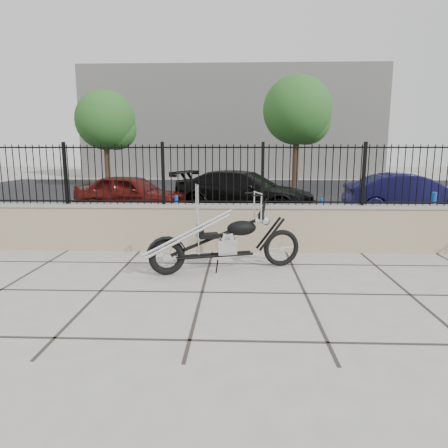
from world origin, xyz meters
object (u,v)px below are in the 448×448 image
at_px(car_black, 244,192).
at_px(car_blue, 409,194).
at_px(chopper_motorcycle, 223,227).
at_px(car_red, 132,194).

height_order(car_black, car_blue, car_black).
bearing_deg(car_blue, chopper_motorcycle, 142.11).
relative_size(car_black, car_blue, 1.19).
xyz_separation_m(chopper_motorcycle, car_red, (-3.25, 6.28, -0.12)).
distance_m(car_red, car_black, 3.70).
xyz_separation_m(car_red, car_black, (3.69, 0.21, 0.05)).
bearing_deg(car_red, car_black, -72.76).
bearing_deg(car_black, car_red, 114.70).
distance_m(chopper_motorcycle, car_red, 7.08).
bearing_deg(car_blue, car_black, 92.79).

